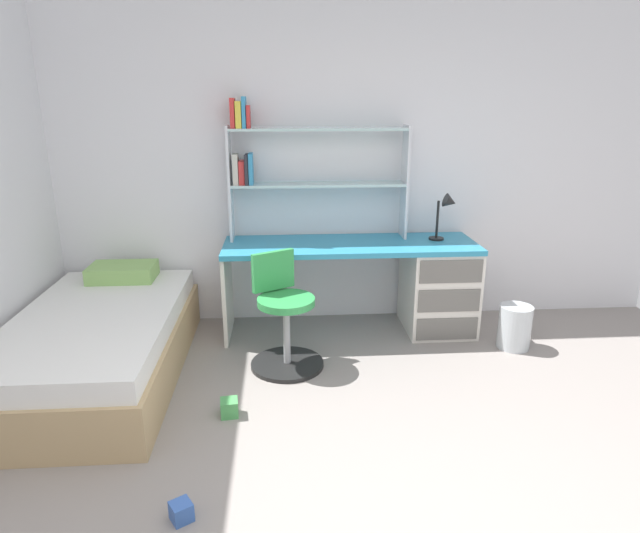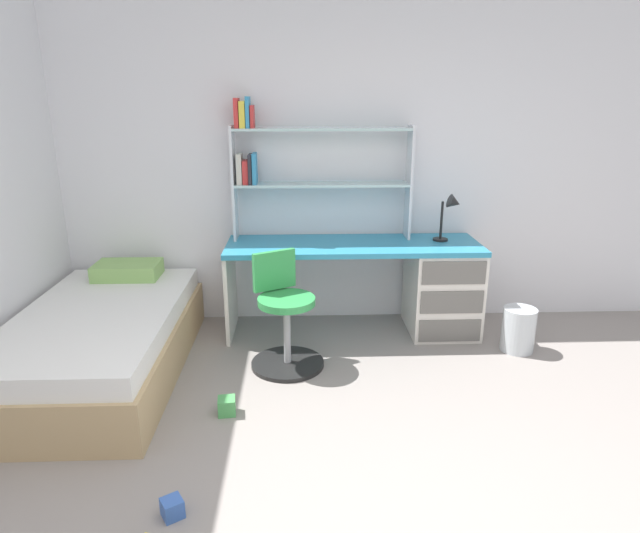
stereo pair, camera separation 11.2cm
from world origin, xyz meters
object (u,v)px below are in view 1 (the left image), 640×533
bookshelf_hutch (293,160)px  waste_bin (515,327)px  bed_platform (99,344)px  toy_block_green_1 (229,408)px  desk (415,281)px  desk_lamp (447,209)px  toy_block_blue_0 (181,511)px  swivel_chair (284,323)px

bookshelf_hutch → waste_bin: size_ratio=4.20×
bed_platform → toy_block_green_1: bearing=-31.3°
desk → bed_platform: 2.42m
desk → bed_platform: (-2.33, -0.64, -0.18)m
desk_lamp → waste_bin: bearing=-43.8°
toy_block_blue_0 → bookshelf_hutch: bearing=75.5°
desk_lamp → swivel_chair: (-1.30, -0.60, -0.68)m
bookshelf_hutch → swivel_chair: bearing=-97.3°
swivel_chair → waste_bin: bearing=5.2°
bed_platform → toy_block_green_1: size_ratio=18.63×
toy_block_green_1 → swivel_chair: bearing=61.8°
bed_platform → toy_block_blue_0: bearing=-60.8°
swivel_chair → toy_block_green_1: bearing=-118.2°
waste_bin → bookshelf_hutch: bearing=160.1°
bookshelf_hutch → desk_lamp: (1.20, -0.16, -0.38)m
waste_bin → bed_platform: bearing=-175.6°
bed_platform → desk: bearing=15.4°
desk → swivel_chair: size_ratio=2.46×
desk → waste_bin: size_ratio=5.93×
toy_block_blue_0 → desk_lamp: bearing=49.3°
swivel_chair → waste_bin: swivel_chair is taller
desk → waste_bin: bearing=-30.6°
desk → desk_lamp: bearing=7.1°
bookshelf_hutch → toy_block_blue_0: size_ratio=15.65×
desk_lamp → waste_bin: size_ratio=1.14×
waste_bin → toy_block_green_1: (-2.09, -0.80, -0.12)m
desk → waste_bin: 0.84m
swivel_chair → toy_block_blue_0: size_ratio=8.97×
waste_bin → desk: bearing=149.4°
desk → desk_lamp: desk_lamp is taller
desk → waste_bin: (0.69, -0.41, -0.25)m
desk_lamp → bed_platform: (-2.56, -0.67, -0.76)m
swivel_chair → toy_block_blue_0: (-0.48, -1.47, -0.28)m
waste_bin → toy_block_blue_0: 2.77m
bed_platform → toy_block_blue_0: 1.61m
swivel_chair → toy_block_blue_0: bearing=-108.1°
desk_lamp → swivel_chair: 1.58m
bookshelf_hutch → waste_bin: bearing=-19.9°
waste_bin → toy_block_blue_0: size_ratio=3.73×
swivel_chair → bed_platform: 1.27m
swivel_chair → desk_lamp: bearing=24.6°
desk → toy_block_green_1: size_ratio=19.20×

